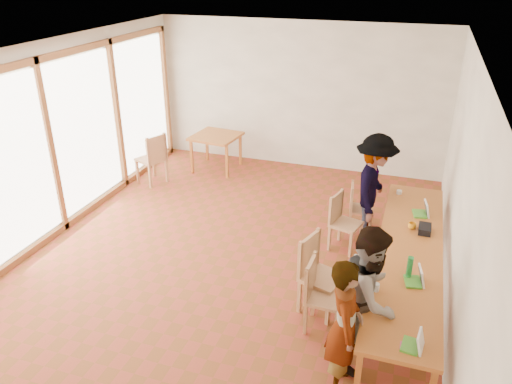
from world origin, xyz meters
The scene contains 25 objects.
ground centered at (0.00, 0.00, 0.00)m, with size 8.00×8.00×0.00m, color #953924.
wall_back centered at (0.00, 4.00, 1.50)m, with size 6.00×0.10×3.00m, color white.
wall_front centered at (0.00, -4.00, 1.50)m, with size 6.00×0.10×3.00m, color white.
wall_right centered at (3.00, 0.00, 1.50)m, with size 0.10×8.00×3.00m, color white.
window_wall centered at (-2.96, 0.00, 1.50)m, with size 0.10×8.00×3.00m, color white.
ceiling centered at (0.00, 0.00, 3.02)m, with size 6.00×8.00×0.04m, color white.
communal_table centered at (2.50, -0.16, 0.70)m, with size 0.80×4.00×0.75m.
side_table centered at (-1.55, 3.20, 0.67)m, with size 0.90×0.90×0.75m.
chair_near centered at (1.52, -1.05, 0.56)m, with size 0.44×0.44×0.49m.
chair_mid centered at (1.42, -0.69, 0.62)m, with size 0.60×0.60×0.54m.
chair_far centered at (1.47, 0.88, 0.54)m, with size 0.51×0.51×0.47m.
chair_empty centered at (1.62, 1.50, 0.50)m, with size 0.43×0.43×0.43m.
chair_spare centered at (-2.40, 2.11, 0.63)m, with size 0.62×0.62×0.54m.
person_near centered at (1.96, -1.86, 0.76)m, with size 0.55×0.36×1.52m, color gray.
person_mid centered at (2.15, -1.39, 0.83)m, with size 0.80×0.63×1.65m, color gray.
person_far centered at (1.87, 1.35, 0.86)m, with size 1.11×0.64×1.72m, color gray.
laptop_near centered at (2.64, -1.94, 0.80)m, with size 0.22×0.25×0.19m.
laptop_mid centered at (2.61, -0.86, 0.81)m, with size 0.25×0.27×0.20m.
laptop_far centered at (2.62, 0.88, 0.81)m, with size 0.26×0.28×0.21m.
yellow_mug centered at (2.50, 0.42, 0.79)m, with size 0.11×0.11×0.09m, color orange.
green_bottle centered at (2.51, -0.79, 0.89)m, with size 0.07×0.07×0.28m, color #1E8034.
clear_glass centered at (2.19, -1.15, 0.80)m, with size 0.07×0.07×0.09m, color silver.
condiment_cup centered at (2.25, 1.50, 0.78)m, with size 0.08×0.08×0.06m, color white.
pink_phone centered at (2.53, -1.96, 0.76)m, with size 0.05×0.10×0.01m, color #C7417B.
black_pouch centered at (2.66, 0.38, 0.80)m, with size 0.16×0.26×0.09m, color black.
Camera 1 is at (2.37, -5.85, 4.09)m, focal length 35.00 mm.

